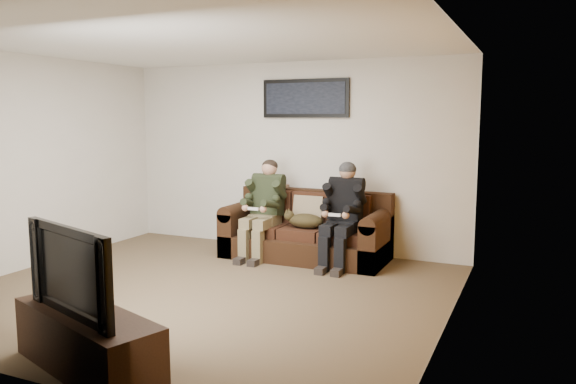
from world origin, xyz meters
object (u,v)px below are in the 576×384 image
at_px(sofa, 307,233).
at_px(framed_poster, 305,98).
at_px(cat, 304,220).
at_px(tv_stand, 87,341).
at_px(television, 84,269).
at_px(person_left, 264,203).
at_px(person_right, 343,208).

distance_m(sofa, framed_poster, 1.82).
height_order(cat, tv_stand, cat).
distance_m(sofa, television, 3.81).
xyz_separation_m(sofa, framed_poster, (-0.20, 0.39, 1.77)).
height_order(sofa, framed_poster, framed_poster).
bearing_deg(sofa, television, -92.91).
bearing_deg(cat, television, -93.45).
bearing_deg(tv_stand, framed_poster, 108.89).
bearing_deg(cat, person_left, -179.44).
height_order(framed_poster, television, framed_poster).
bearing_deg(person_right, framed_poster, 142.85).
xyz_separation_m(tv_stand, television, (0.00, 0.00, 0.55)).
xyz_separation_m(sofa, cat, (0.03, -0.17, 0.20)).
height_order(framed_poster, tv_stand, framed_poster).
relative_size(framed_poster, tv_stand, 0.89).
bearing_deg(sofa, cat, -81.51).
xyz_separation_m(person_right, tv_stand, (-0.74, -3.60, -0.50)).
relative_size(person_left, cat, 1.95).
height_order(tv_stand, television, television).
height_order(person_left, tv_stand, person_left).
bearing_deg(sofa, framed_poster, 117.16).
distance_m(person_right, tv_stand, 3.71).
relative_size(sofa, person_right, 1.65).
relative_size(person_right, television, 1.15).
bearing_deg(cat, sofa, 98.49).
relative_size(cat, tv_stand, 0.47).
xyz_separation_m(person_left, tv_stand, (0.36, -3.60, -0.50)).
distance_m(person_left, framed_poster, 1.53).
bearing_deg(tv_stand, cat, 105.32).
bearing_deg(person_right, television, -101.64).
relative_size(person_left, person_right, 0.99).
bearing_deg(person_left, television, -84.33).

